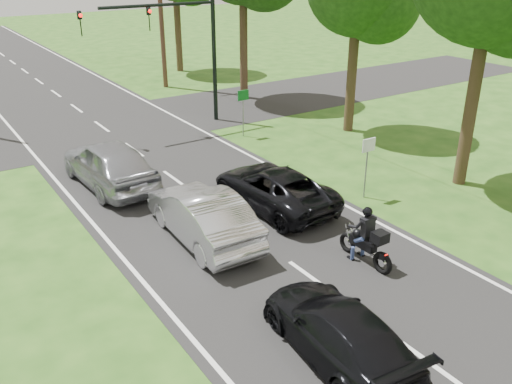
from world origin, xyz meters
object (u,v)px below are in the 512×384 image
silver_sedan (203,215)px  dark_suv (274,187)px  motorcycle_rider (367,242)px  sign_white (368,154)px  dark_car_behind (339,331)px  sign_green (243,102)px  silver_suv (109,163)px  utility_pole_far (160,1)px  traffic_signal (178,38)px

silver_sedan → dark_suv: bearing=-165.4°
motorcycle_rider → dark_suv: (0.02, 4.31, 0.02)m
sign_white → dark_car_behind: bearing=-138.1°
sign_white → sign_green: 8.00m
silver_suv → sign_green: sign_green is taller
silver_sedan → utility_pole_far: size_ratio=0.46×
dark_suv → sign_white: 3.34m
silver_sedan → traffic_signal: (4.64, 10.52, 3.36)m
dark_car_behind → sign_green: size_ratio=1.97×
traffic_signal → sign_green: bearing=-62.6°
dark_car_behind → silver_sedan: bearing=-85.0°
motorcycle_rider → utility_pole_far: utility_pole_far is taller
utility_pole_far → dark_car_behind: bearing=-107.3°
sign_green → motorcycle_rider: bearing=-106.1°
dark_suv → dark_car_behind: size_ratio=1.13×
silver_sedan → silver_suv: silver_suv is taller
silver_sedan → dark_car_behind: 5.98m
motorcycle_rider → dark_car_behind: size_ratio=0.46×
sign_white → sign_green: same height
traffic_signal → sign_white: traffic_signal is taller
motorcycle_rider → sign_green: 11.63m
traffic_signal → utility_pole_far: 8.55m
traffic_signal → dark_suv: bearing=-99.4°
motorcycle_rider → traffic_signal: traffic_signal is taller
traffic_signal → dark_car_behind: bearing=-106.1°
dark_suv → dark_car_behind: (-3.13, -6.65, -0.05)m
motorcycle_rider → traffic_signal: (1.65, 14.16, 3.48)m
motorcycle_rider → silver_suv: bearing=112.8°
motorcycle_rider → silver_suv: size_ratio=0.39×
sign_green → sign_white: bearing=-91.4°
dark_car_behind → utility_pole_far: utility_pole_far is taller
sign_white → traffic_signal: bearing=97.0°
silver_sedan → silver_suv: bearing=-78.9°
silver_sedan → silver_suv: size_ratio=0.93×
silver_suv → sign_white: 9.02m
dark_suv → dark_car_behind: 7.35m
silver_suv → utility_pole_far: (8.35, 13.20, 4.22)m
dark_suv → silver_suv: bearing=-52.7°
sign_white → motorcycle_rider: bearing=-133.8°
silver_sedan → sign_white: size_ratio=2.19×
silver_suv → dark_suv: bearing=126.8°
silver_suv → utility_pole_far: bearing=-125.3°
dark_suv → traffic_signal: size_ratio=0.75×
motorcycle_rider → sign_white: sign_white is taller
utility_pole_far → sign_white: (-1.50, -19.02, -3.49)m
dark_suv → sign_green: (3.19, 6.83, 0.92)m
traffic_signal → utility_pole_far: utility_pole_far is taller
silver_sedan → sign_green: 9.77m
motorcycle_rider → silver_sedan: size_ratio=0.42×
dark_suv → sign_white: sign_white is taller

